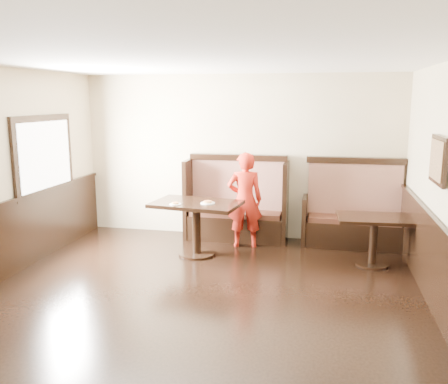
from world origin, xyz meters
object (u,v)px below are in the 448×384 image
(booth_neighbor, at_px, (353,217))
(table_main, at_px, (196,215))
(booth_main, at_px, (237,209))
(child, at_px, (245,200))
(table_neighbor, at_px, (374,229))

(booth_neighbor, bearing_deg, table_main, -157.23)
(table_main, bearing_deg, booth_main, 73.88)
(booth_main, bearing_deg, table_main, -113.76)
(booth_neighbor, height_order, child, child)
(booth_main, bearing_deg, table_neighbor, -22.91)
(booth_neighbor, relative_size, table_neighbor, 1.52)
(booth_neighbor, relative_size, table_main, 1.17)
(table_main, bearing_deg, child, 49.06)
(table_main, distance_m, table_neighbor, 2.63)
(booth_neighbor, distance_m, table_neighbor, 0.95)
(booth_main, distance_m, table_main, 1.11)
(booth_neighbor, bearing_deg, child, -166.23)
(booth_main, relative_size, table_main, 1.24)
(table_main, bearing_deg, table_neighbor, 9.46)
(booth_neighbor, distance_m, child, 1.81)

